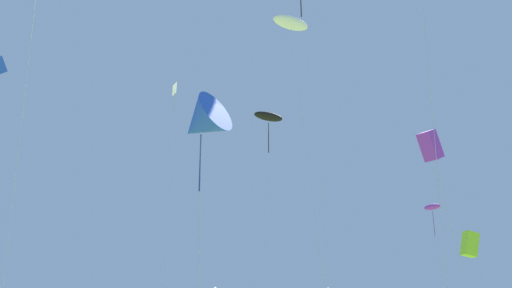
{
  "coord_description": "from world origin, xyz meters",
  "views": [
    {
      "loc": [
        -3.6,
        -2.18,
        1.75
      ],
      "look_at": [
        0.0,
        32.0,
        12.36
      ],
      "focal_mm": 35.32,
      "sensor_mm": 36.0,
      "label": 1
    }
  ],
  "objects_px": {
    "kite_purple_box": "(430,146)",
    "kite_black_parafoil": "(268,117)",
    "kite_purple_parafoil": "(432,207)",
    "kite_white_diamond": "(174,99)",
    "kite_blue_delta": "(202,123)",
    "kite_lime_box": "(470,244)",
    "kite_white_parafoil": "(291,23)"
  },
  "relations": [
    {
      "from": "kite_purple_box",
      "to": "kite_lime_box",
      "type": "bearing_deg",
      "value": 57.45
    },
    {
      "from": "kite_purple_parafoil",
      "to": "kite_black_parafoil",
      "type": "distance_m",
      "value": 35.26
    },
    {
      "from": "kite_purple_box",
      "to": "kite_black_parafoil",
      "type": "xyz_separation_m",
      "value": [
        -11.64,
        1.23,
        2.21
      ]
    },
    {
      "from": "kite_blue_delta",
      "to": "kite_white_parafoil",
      "type": "bearing_deg",
      "value": 57.37
    },
    {
      "from": "kite_lime_box",
      "to": "kite_black_parafoil",
      "type": "bearing_deg",
      "value": -140.12
    },
    {
      "from": "kite_blue_delta",
      "to": "kite_white_diamond",
      "type": "distance_m",
      "value": 25.36
    },
    {
      "from": "kite_black_parafoil",
      "to": "kite_white_diamond",
      "type": "distance_m",
      "value": 10.82
    },
    {
      "from": "kite_lime_box",
      "to": "kite_black_parafoil",
      "type": "height_order",
      "value": "kite_black_parafoil"
    },
    {
      "from": "kite_purple_box",
      "to": "kite_black_parafoil",
      "type": "relative_size",
      "value": 0.91
    },
    {
      "from": "kite_purple_box",
      "to": "kite_blue_delta",
      "type": "bearing_deg",
      "value": -137.58
    },
    {
      "from": "kite_blue_delta",
      "to": "kite_black_parafoil",
      "type": "height_order",
      "value": "kite_black_parafoil"
    },
    {
      "from": "kite_white_parafoil",
      "to": "kite_purple_parafoil",
      "type": "xyz_separation_m",
      "value": [
        23.82,
        34.03,
        -4.65
      ]
    },
    {
      "from": "kite_purple_parafoil",
      "to": "kite_purple_box",
      "type": "bearing_deg",
      "value": -114.87
    },
    {
      "from": "kite_lime_box",
      "to": "kite_purple_parafoil",
      "type": "height_order",
      "value": "kite_purple_parafoil"
    },
    {
      "from": "kite_purple_parafoil",
      "to": "kite_blue_delta",
      "type": "bearing_deg",
      "value": -124.57
    },
    {
      "from": "kite_lime_box",
      "to": "kite_black_parafoil",
      "type": "xyz_separation_m",
      "value": [
        -26.62,
        -22.24,
        6.67
      ]
    },
    {
      "from": "kite_lime_box",
      "to": "kite_purple_parafoil",
      "type": "xyz_separation_m",
      "value": [
        -2.51,
        3.43,
        4.91
      ]
    },
    {
      "from": "kite_lime_box",
      "to": "kite_purple_box",
      "type": "bearing_deg",
      "value": -122.55
    },
    {
      "from": "kite_black_parafoil",
      "to": "kite_lime_box",
      "type": "bearing_deg",
      "value": 39.88
    },
    {
      "from": "kite_lime_box",
      "to": "kite_white_diamond",
      "type": "distance_m",
      "value": 38.82
    },
    {
      "from": "kite_blue_delta",
      "to": "kite_black_parafoil",
      "type": "relative_size",
      "value": 0.63
    },
    {
      "from": "kite_white_parafoil",
      "to": "kite_blue_delta",
      "type": "xyz_separation_m",
      "value": [
        -5.02,
        -7.83,
        -9.24
      ]
    },
    {
      "from": "kite_white_parafoil",
      "to": "kite_white_diamond",
      "type": "relative_size",
      "value": 0.89
    },
    {
      "from": "kite_lime_box",
      "to": "kite_white_parafoil",
      "type": "bearing_deg",
      "value": -130.72
    },
    {
      "from": "kite_purple_parafoil",
      "to": "kite_white_diamond",
      "type": "bearing_deg",
      "value": -149.14
    },
    {
      "from": "kite_purple_parafoil",
      "to": "kite_white_diamond",
      "type": "distance_m",
      "value": 37.15
    },
    {
      "from": "kite_purple_box",
      "to": "kite_purple_parafoil",
      "type": "height_order",
      "value": "kite_purple_box"
    },
    {
      "from": "kite_blue_delta",
      "to": "kite_purple_parafoil",
      "type": "height_order",
      "value": "kite_purple_parafoil"
    },
    {
      "from": "kite_purple_box",
      "to": "kite_purple_parafoil",
      "type": "relative_size",
      "value": 1.02
    },
    {
      "from": "kite_purple_box",
      "to": "kite_black_parafoil",
      "type": "height_order",
      "value": "kite_black_parafoil"
    },
    {
      "from": "kite_black_parafoil",
      "to": "kite_white_diamond",
      "type": "height_order",
      "value": "kite_white_diamond"
    },
    {
      "from": "kite_white_parafoil",
      "to": "kite_purple_box",
      "type": "height_order",
      "value": "kite_white_parafoil"
    }
  ]
}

